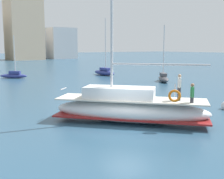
# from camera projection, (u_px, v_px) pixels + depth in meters

# --- Properties ---
(ground_plane) EXTENTS (400.00, 400.00, 0.00)m
(ground_plane) POSITION_uv_depth(u_px,v_px,m) (126.00, 127.00, 16.58)
(ground_plane) COLOR #2D516B
(main_sailboat) EXTENTS (8.18, 8.76, 14.14)m
(main_sailboat) POSITION_uv_depth(u_px,v_px,m) (129.00, 107.00, 17.65)
(main_sailboat) COLOR silver
(main_sailboat) RESTS_ON ground
(moored_sloop_near) EXTENTS (1.43, 5.30, 9.14)m
(moored_sloop_near) POSITION_uv_depth(u_px,v_px,m) (104.00, 72.00, 46.79)
(moored_sloop_near) COLOR navy
(moored_sloop_near) RESTS_ON ground
(moored_sloop_far) EXTENTS (3.51, 4.37, 7.50)m
(moored_sloop_far) POSITION_uv_depth(u_px,v_px,m) (163.00, 78.00, 38.28)
(moored_sloop_far) COLOR #4C4C51
(moored_sloop_far) RESTS_ON ground
(moored_cutter_right) EXTENTS (3.78, 3.28, 6.27)m
(moored_cutter_right) POSITION_uv_depth(u_px,v_px,m) (14.00, 75.00, 42.56)
(moored_cutter_right) COLOR navy
(moored_cutter_right) RESTS_ON ground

